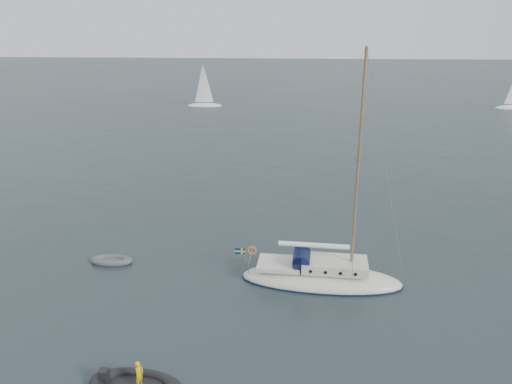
{
  "coord_description": "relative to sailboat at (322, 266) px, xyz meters",
  "views": [
    {
      "loc": [
        0.27,
        -25.11,
        13.92
      ],
      "look_at": [
        -1.39,
        0.0,
        4.97
      ],
      "focal_mm": 35.0,
      "sensor_mm": 36.0,
      "label": 1
    }
  ],
  "objects": [
    {
      "name": "ground",
      "position": [
        -2.26,
        0.69,
        -0.99
      ],
      "size": [
        300.0,
        300.0,
        0.0
      ],
      "primitive_type": "plane",
      "color": "black",
      "rests_on": "ground"
    },
    {
      "name": "sailboat",
      "position": [
        0.0,
        0.0,
        0.0
      ],
      "size": [
        9.23,
        2.77,
        13.15
      ],
      "rotation": [
        0.0,
        0.0,
        -0.07
      ],
      "color": "silver",
      "rests_on": "ground"
    },
    {
      "name": "dinghy",
      "position": [
        -12.33,
        1.51,
        -0.84
      ],
      "size": [
        2.54,
        1.15,
        0.36
      ],
      "rotation": [
        0.0,
        0.0,
        -0.01
      ],
      "color": "#535359",
      "rests_on": "ground"
    },
    {
      "name": "distant_yacht_c",
      "position": [
        -15.65,
        55.58,
        2.2
      ],
      "size": [
        5.64,
        3.01,
        7.48
      ],
      "rotation": [
        0.0,
        0.0,
        0.04
      ],
      "color": "white",
      "rests_on": "ground"
    }
  ]
}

